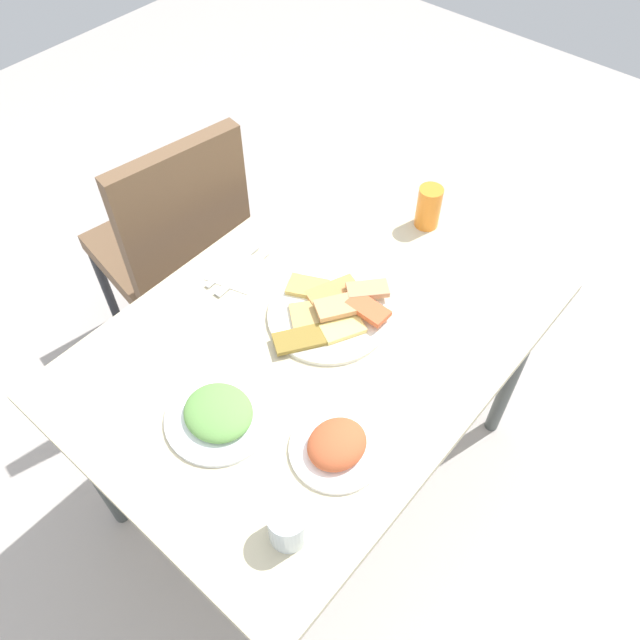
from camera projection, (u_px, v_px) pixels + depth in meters
name	position (u px, v px, depth m)	size (l,w,h in m)	color
ground_plane	(316.00, 469.00, 2.05)	(6.00, 6.00, 0.00)	#AEA6A0
dining_table	(314.00, 355.00, 1.56)	(1.14, 0.83, 0.71)	beige
dining_chair	(176.00, 241.00, 1.96)	(0.48, 0.49, 0.93)	brown
pide_platter	(330.00, 312.00, 1.53)	(0.33, 0.30, 0.04)	white
salad_plate_greens	(219.00, 414.00, 1.35)	(0.24, 0.24, 0.05)	white
salad_plate_rice	(337.00, 446.00, 1.30)	(0.20, 0.20, 0.06)	white
soda_can	(429.00, 207.00, 1.70)	(0.07, 0.07, 0.12)	orange
drinking_glass	(288.00, 525.00, 1.16)	(0.08, 0.08, 0.09)	silver
paper_napkin	(238.00, 270.00, 1.63)	(0.13, 0.13, 0.00)	white
fork	(242.00, 273.00, 1.62)	(0.19, 0.02, 0.01)	silver
spoon	(233.00, 266.00, 1.64)	(0.19, 0.01, 0.01)	silver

